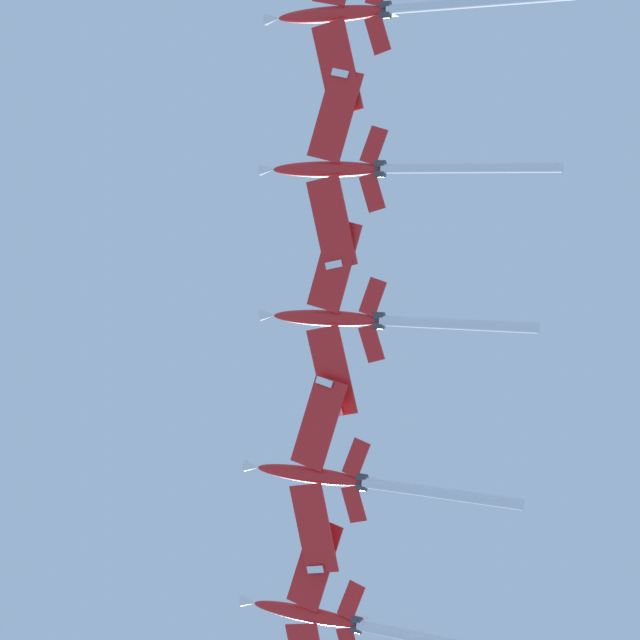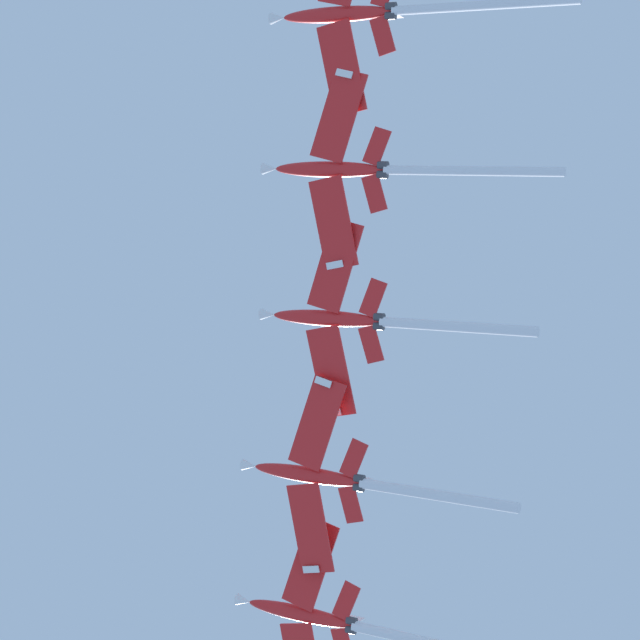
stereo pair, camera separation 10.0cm
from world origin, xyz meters
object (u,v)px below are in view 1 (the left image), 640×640
at_px(jet_inner_left, 360,169).
at_px(jet_centre, 360,320).
at_px(jet_far_left, 366,12).
at_px(jet_far_right, 355,624).
at_px(jet_inner_right, 344,480).

xyz_separation_m(jet_inner_left, jet_centre, (-14.60, 1.95, 0.06)).
bearing_deg(jet_centre, jet_far_left, -6.32).
distance_m(jet_far_left, jet_far_right, 60.23).
bearing_deg(jet_far_left, jet_centre, 173.68).
distance_m(jet_centre, jet_inner_right, 15.79).
height_order(jet_far_left, jet_far_right, jet_far_right).
bearing_deg(jet_centre, jet_inner_right, 178.04).
xyz_separation_m(jet_inner_right, jet_far_right, (-14.31, 2.95, 0.55)).
relative_size(jet_far_left, jet_far_right, 0.92).
height_order(jet_far_left, jet_inner_right, jet_far_left).
bearing_deg(jet_far_left, jet_far_right, 173.53).
height_order(jet_inner_left, jet_far_right, jet_far_right).
height_order(jet_inner_left, jet_inner_right, jet_inner_left).
relative_size(jet_far_left, jet_inner_right, 1.08).
bearing_deg(jet_far_left, jet_inner_left, 174.92).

